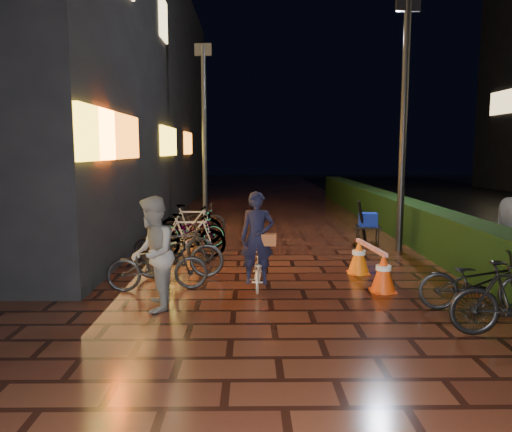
{
  "coord_description": "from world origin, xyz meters",
  "views": [
    {
      "loc": [
        -0.87,
        -7.03,
        2.33
      ],
      "look_at": [
        -0.76,
        2.23,
        1.1
      ],
      "focal_mm": 35.0,
      "sensor_mm": 36.0,
      "label": 1
    }
  ],
  "objects_px": {
    "traffic_barrier": "(370,264)",
    "cart_assembly": "(367,221)",
    "bystander_person": "(153,254)",
    "cyclist": "(257,253)"
  },
  "relations": [
    {
      "from": "bystander_person",
      "to": "cart_assembly",
      "type": "bearing_deg",
      "value": 133.16
    },
    {
      "from": "bystander_person",
      "to": "cyclist",
      "type": "relative_size",
      "value": 1.01
    },
    {
      "from": "cyclist",
      "to": "traffic_barrier",
      "type": "relative_size",
      "value": 1.0
    },
    {
      "from": "bystander_person",
      "to": "cyclist",
      "type": "distance_m",
      "value": 1.91
    },
    {
      "from": "bystander_person",
      "to": "cyclist",
      "type": "height_order",
      "value": "bystander_person"
    },
    {
      "from": "cyclist",
      "to": "cart_assembly",
      "type": "relative_size",
      "value": 1.47
    },
    {
      "from": "cyclist",
      "to": "traffic_barrier",
      "type": "xyz_separation_m",
      "value": [
        2.01,
        0.41,
        -0.28
      ]
    },
    {
      "from": "traffic_barrier",
      "to": "bystander_person",
      "type": "bearing_deg",
      "value": -156.83
    },
    {
      "from": "traffic_barrier",
      "to": "cart_assembly",
      "type": "relative_size",
      "value": 1.46
    },
    {
      "from": "traffic_barrier",
      "to": "cart_assembly",
      "type": "bearing_deg",
      "value": 77.67
    }
  ]
}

